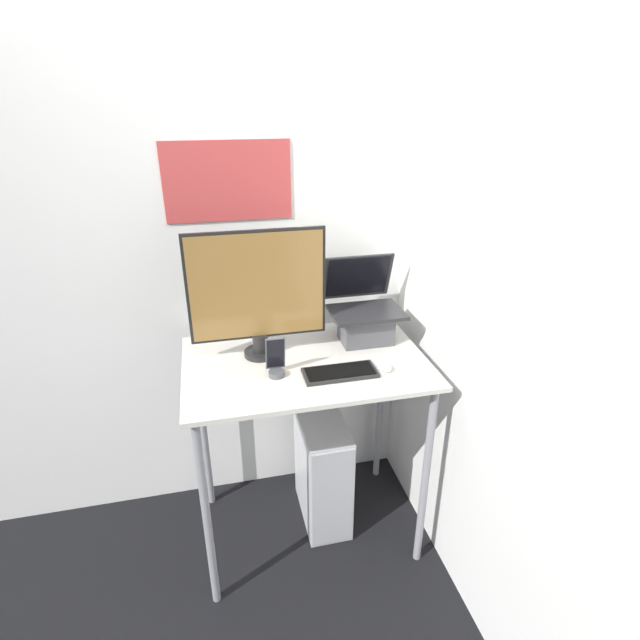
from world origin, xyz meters
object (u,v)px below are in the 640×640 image
Objects in this scene: monitor at (258,294)px; laptop at (365,318)px; computer_tower at (323,470)px; keyboard at (340,372)px; mouse at (386,367)px; cell_phone at (276,363)px.

laptop is at bearing 4.81° from monitor.
monitor reaches higher than computer_tower.
keyboard is (0.29, -0.24, -0.27)m from monitor.
laptop is at bearing 90.14° from mouse.
computer_tower is (-0.02, 0.21, -0.67)m from keyboard.
cell_phone is at bearing -145.09° from computer_tower.
monitor is (-0.47, -0.04, 0.17)m from laptop.
keyboard reaches higher than computer_tower.
laptop reaches higher than cell_phone.
computer_tower is (-0.21, -0.06, -0.77)m from laptop.
laptop is 0.51m from monitor.
computer_tower is (-0.21, 0.23, -0.68)m from mouse.
cell_phone is 0.77m from computer_tower.
computer_tower is (0.23, 0.16, -0.72)m from cell_phone.
mouse is at bearing -89.86° from laptop.
monitor reaches higher than cell_phone.
mouse is at bearing -8.68° from cell_phone.
cell_phone is 0.30× the size of computer_tower.
mouse is at bearing -4.10° from keyboard.
mouse is (0.19, -0.01, 0.01)m from keyboard.
laptop is 0.35m from keyboard.
computer_tower is at bearing 132.42° from mouse.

